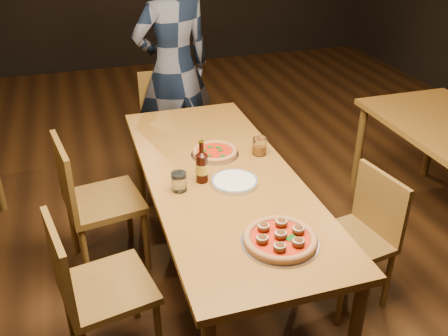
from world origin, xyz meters
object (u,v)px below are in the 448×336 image
object	(u,v)px
chair_main_sw	(104,200)
pizza_margherita	(215,152)
chair_main_nw	(107,287)
plate_stack	(235,182)
chair_main_e	(350,240)
beer_bottle	(202,167)
chair_end	(172,130)
pizza_meatball	(280,238)
water_glass	(179,182)
table_main	(221,186)
amber_glass	(259,146)
diner	(174,69)

from	to	relation	value
chair_main_sw	pizza_margherita	size ratio (longest dim) A/B	3.28
chair_main_nw	plate_stack	size ratio (longest dim) A/B	3.61
chair_main_e	beer_bottle	size ratio (longest dim) A/B	3.51
chair_main_nw	chair_main_e	bearing A→B (deg)	-100.37
chair_end	beer_bottle	distance (m)	1.37
chair_main_e	chair_end	world-z (taller)	chair_end
plate_stack	chair_main_e	bearing A→B (deg)	-22.27
pizza_meatball	plate_stack	bearing A→B (deg)	93.53
chair_main_sw	water_glass	world-z (taller)	chair_main_sw
table_main	water_glass	bearing A→B (deg)	-161.37
chair_main_nw	pizza_meatball	distance (m)	0.88
chair_main_sw	beer_bottle	xyz separation A→B (m)	(0.52, -0.42, 0.37)
amber_glass	chair_main_e	bearing A→B (deg)	-56.37
chair_main_sw	amber_glass	world-z (taller)	chair_main_sw
chair_main_e	beer_bottle	world-z (taller)	beer_bottle
pizza_meatball	diner	world-z (taller)	diner
chair_main_e	pizza_margherita	size ratio (longest dim) A/B	2.92
chair_main_nw	chair_main_sw	xyz separation A→B (m)	(0.06, 0.76, 0.02)
chair_main_nw	chair_main_sw	world-z (taller)	chair_main_sw
table_main	pizza_meatball	bearing A→B (deg)	-83.68
beer_bottle	amber_glass	size ratio (longest dim) A/B	2.25
water_glass	amber_glass	distance (m)	0.60
plate_stack	amber_glass	bearing A→B (deg)	48.77
chair_end	pizza_margherita	distance (m)	1.08
chair_main_sw	amber_glass	size ratio (longest dim) A/B	8.88
chair_end	beer_bottle	bearing A→B (deg)	-92.98
pizza_meatball	beer_bottle	world-z (taller)	beer_bottle
chair_main_nw	water_glass	world-z (taller)	chair_main_nw
chair_main_sw	pizza_meatball	distance (m)	1.30
chair_main_e	water_glass	bearing A→B (deg)	-116.06
chair_main_e	diner	bearing A→B (deg)	-171.28
table_main	pizza_margherita	bearing A→B (deg)	82.07
chair_main_e	amber_glass	xyz separation A→B (m)	(-0.35, 0.53, 0.39)
chair_main_e	amber_glass	distance (m)	0.75
pizza_margherita	beer_bottle	xyz separation A→B (m)	(-0.15, -0.28, 0.07)
chair_main_e	table_main	bearing A→B (deg)	-128.41
table_main	diner	bearing A→B (deg)	87.81
chair_main_nw	plate_stack	distance (m)	0.84
chair_main_nw	chair_end	distance (m)	1.78
table_main	chair_main_e	bearing A→B (deg)	-29.31
chair_main_e	chair_end	xyz separation A→B (m)	(-0.66, 1.64, 0.05)
diner	chair_end	bearing A→B (deg)	54.78
pizza_meatball	chair_main_sw	bearing A→B (deg)	124.19
chair_main_sw	water_glass	distance (m)	0.69
pizza_margherita	beer_bottle	distance (m)	0.32
plate_stack	beer_bottle	world-z (taller)	beer_bottle
beer_bottle	chair_main_sw	bearing A→B (deg)	141.03
amber_glass	water_glass	bearing A→B (deg)	-154.73
table_main	pizza_meatball	distance (m)	0.67
chair_end	water_glass	xyz separation A→B (m)	(-0.24, -1.37, 0.34)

